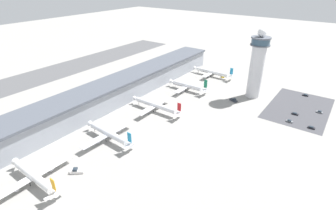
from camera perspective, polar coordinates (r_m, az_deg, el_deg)
ground_plane at (r=176.86m, az=7.44°, el=-3.60°), size 1000.00×1000.00×0.00m
terminal_building at (r=211.16m, az=-9.25°, el=4.05°), size 214.78×25.00×16.88m
runway_strip at (r=289.56m, az=-23.45°, el=6.62°), size 322.17×44.00×0.01m
control_tower at (r=213.40m, az=18.82°, el=8.34°), size 14.49×14.49×53.67m
parking_lot_surface at (r=215.67m, az=26.57°, el=-0.57°), size 64.00×40.00×0.01m
airplane_gate_alpha at (r=140.89m, az=-27.15°, el=-13.68°), size 40.56×36.99×11.73m
airplane_gate_bravo at (r=158.50m, az=-12.73°, el=-6.11°), size 37.26×38.01×12.03m
airplane_gate_charlie at (r=187.07m, az=-2.68°, el=-0.09°), size 34.07×42.17×11.87m
airplane_gate_delta at (r=221.59m, az=4.28°, el=4.19°), size 32.53×35.64×13.06m
airplane_gate_echo at (r=256.89m, az=9.62°, el=7.05°), size 30.87×41.16×12.03m
service_truck_catering at (r=257.89m, az=11.85°, el=6.22°), size 6.19×4.90×2.68m
service_truck_fuel at (r=141.18m, az=-19.25°, el=-13.43°), size 6.08×6.85×2.62m
service_truck_baggage at (r=209.11m, az=14.10°, el=1.03°), size 4.49×6.56×2.53m
car_navy_sedan at (r=191.09m, az=28.75°, el=-4.34°), size 1.91×4.45×1.44m
car_black_suv at (r=239.43m, az=27.73°, el=1.90°), size 1.86×4.55×1.46m
car_grey_coupe at (r=192.47m, az=24.93°, el=-3.22°), size 1.84×4.18×1.54m
car_red_hatchback at (r=215.00m, az=30.11°, el=-1.33°), size 1.93×4.23×1.52m
car_maroon_suv at (r=204.25m, az=25.90°, el=-1.74°), size 1.93×4.60×1.36m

